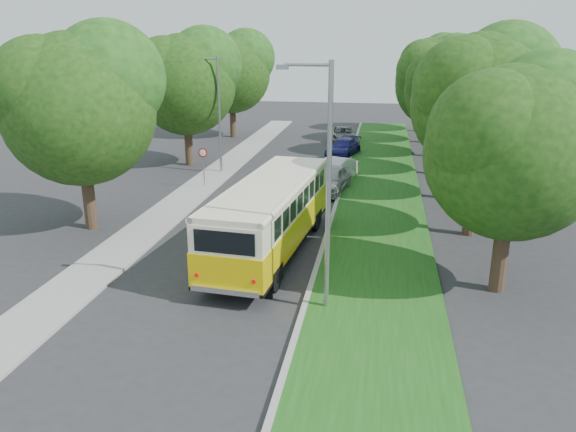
% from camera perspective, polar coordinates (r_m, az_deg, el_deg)
% --- Properties ---
extents(ground, '(120.00, 120.00, 0.00)m').
position_cam_1_polar(ground, '(21.92, -6.75, -5.58)').
color(ground, '#2A2A2D').
rests_on(ground, ground).
extents(curb, '(0.20, 70.00, 0.15)m').
position_cam_1_polar(curb, '(25.84, 4.03, -1.66)').
color(curb, gray).
rests_on(curb, ground).
extents(grass_verge, '(4.50, 70.00, 0.13)m').
position_cam_1_polar(grass_verge, '(25.75, 9.24, -1.95)').
color(grass_verge, '#184E15').
rests_on(grass_verge, ground).
extents(sidewalk, '(2.20, 70.00, 0.12)m').
position_cam_1_polar(sidewalk, '(27.87, -13.42, -0.69)').
color(sidewalk, gray).
rests_on(sidewalk, ground).
extents(treeline, '(24.27, 41.91, 9.46)m').
position_cam_1_polar(treeline, '(37.48, 5.55, 13.48)').
color(treeline, '#332319').
rests_on(treeline, ground).
extents(lamppost_near, '(1.71, 0.16, 8.00)m').
position_cam_1_polar(lamppost_near, '(17.40, 3.86, 3.53)').
color(lamppost_near, gray).
rests_on(lamppost_near, ground).
extents(lamppost_far, '(1.71, 0.16, 7.50)m').
position_cam_1_polar(lamppost_far, '(37.11, -7.15, 10.58)').
color(lamppost_far, gray).
rests_on(lamppost_far, ground).
extents(warning_sign, '(0.56, 0.10, 2.50)m').
position_cam_1_polar(warning_sign, '(33.65, -8.61, 5.64)').
color(warning_sign, gray).
rests_on(warning_sign, ground).
extents(vintage_bus, '(3.69, 10.74, 3.13)m').
position_cam_1_polar(vintage_bus, '(22.97, -1.79, -0.19)').
color(vintage_bus, yellow).
rests_on(vintage_bus, ground).
extents(car_silver, '(2.46, 4.69, 1.52)m').
position_cam_1_polar(car_silver, '(32.70, 4.29, 3.73)').
color(car_silver, '#A6A5AA').
rests_on(car_silver, ground).
extents(car_white, '(2.98, 4.58, 1.42)m').
position_cam_1_polar(car_white, '(35.20, 4.69, 4.64)').
color(car_white, silver).
rests_on(car_white, ground).
extents(car_blue, '(2.81, 4.71, 1.28)m').
position_cam_1_polar(car_blue, '(43.01, 5.63, 6.90)').
color(car_blue, navy).
rests_on(car_blue, ground).
extents(car_grey, '(2.68, 4.95, 1.32)m').
position_cam_1_polar(car_grey, '(48.85, 5.65, 8.21)').
color(car_grey, slate).
rests_on(car_grey, ground).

